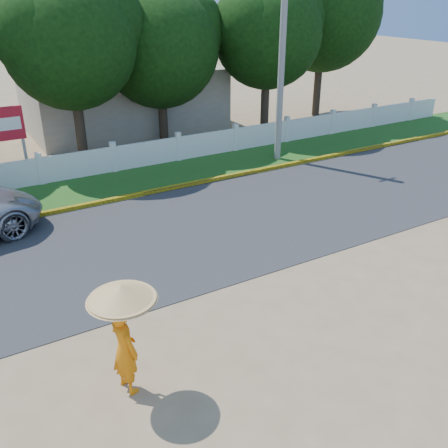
# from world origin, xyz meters

# --- Properties ---
(ground) EXTENTS (120.00, 120.00, 0.00)m
(ground) POSITION_xyz_m (0.00, 0.00, 0.00)
(ground) COLOR #9E8460
(ground) RESTS_ON ground
(road) EXTENTS (60.00, 7.00, 0.02)m
(road) POSITION_xyz_m (0.00, 4.50, 0.01)
(road) COLOR #38383A
(road) RESTS_ON ground
(grass_verge) EXTENTS (60.00, 3.50, 0.03)m
(grass_verge) POSITION_xyz_m (0.00, 9.75, 0.01)
(grass_verge) COLOR #2D601E
(grass_verge) RESTS_ON ground
(curb) EXTENTS (40.00, 0.18, 0.16)m
(curb) POSITION_xyz_m (0.00, 8.05, 0.08)
(curb) COLOR yellow
(curb) RESTS_ON ground
(fence) EXTENTS (40.00, 0.10, 1.10)m
(fence) POSITION_xyz_m (0.00, 11.20, 0.55)
(fence) COLOR silver
(fence) RESTS_ON ground
(building_near) EXTENTS (10.00, 6.00, 3.20)m
(building_near) POSITION_xyz_m (3.00, 18.00, 1.60)
(building_near) COLOR #B7AD99
(building_near) RESTS_ON ground
(utility_pole) EXTENTS (0.28, 0.28, 8.48)m
(utility_pole) POSITION_xyz_m (6.99, 9.17, 4.24)
(utility_pole) COLOR gray
(utility_pole) RESTS_ON ground
(monk_with_parasol) EXTENTS (1.28, 1.28, 2.34)m
(monk_with_parasol) POSITION_xyz_m (-3.97, -1.14, 1.52)
(monk_with_parasol) COLOR orange
(monk_with_parasol) RESTS_ON ground
(tree_row) EXTENTS (34.50, 7.71, 9.08)m
(tree_row) POSITION_xyz_m (2.04, 14.41, 5.12)
(tree_row) COLOR #473828
(tree_row) RESTS_ON ground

